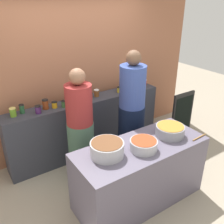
{
  "coord_description": "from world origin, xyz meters",
  "views": [
    {
      "loc": [
        -1.75,
        -2.28,
        2.56
      ],
      "look_at": [
        0.0,
        0.35,
        1.05
      ],
      "focal_mm": 40.63,
      "sensor_mm": 36.0,
      "label": 1
    }
  ],
  "objects_px": {
    "cooking_pot_right": "(170,131)",
    "wooden_spoon": "(199,137)",
    "preserve_jar_1": "(22,109)",
    "cook_with_tongs": "(81,132)",
    "preserve_jar_5": "(64,104)",
    "preserve_jar_3": "(45,104)",
    "preserve_jar_0": "(13,112)",
    "preserve_jar_10": "(97,93)",
    "preserve_jar_13": "(144,82)",
    "cook_in_cap": "(131,117)",
    "chalkboard_sign": "(182,117)",
    "cooking_pot_center": "(144,145)",
    "preserve_jar_2": "(38,109)",
    "preserve_jar_6": "(69,101)",
    "cooking_pot_left": "(107,149)",
    "preserve_jar_7": "(78,98)",
    "preserve_jar_12": "(131,86)",
    "preserve_jar_9": "(90,96)",
    "preserve_jar_8": "(83,96)",
    "preserve_jar_4": "(54,105)",
    "preserve_jar_11": "(119,89)"
  },
  "relations": [
    {
      "from": "preserve_jar_6",
      "to": "wooden_spoon",
      "type": "distance_m",
      "value": 1.96
    },
    {
      "from": "preserve_jar_2",
      "to": "preserve_jar_6",
      "type": "xyz_separation_m",
      "value": [
        0.51,
        0.05,
        -0.0
      ]
    },
    {
      "from": "preserve_jar_8",
      "to": "cooking_pot_right",
      "type": "distance_m",
      "value": 1.52
    },
    {
      "from": "cooking_pot_left",
      "to": "cook_in_cap",
      "type": "xyz_separation_m",
      "value": [
        0.86,
        0.66,
        -0.1
      ]
    },
    {
      "from": "preserve_jar_10",
      "to": "cooking_pot_left",
      "type": "xyz_separation_m",
      "value": [
        -0.67,
        -1.36,
        -0.1
      ]
    },
    {
      "from": "preserve_jar_5",
      "to": "preserve_jar_9",
      "type": "distance_m",
      "value": 0.49
    },
    {
      "from": "preserve_jar_11",
      "to": "cook_with_tongs",
      "type": "distance_m",
      "value": 1.2
    },
    {
      "from": "preserve_jar_13",
      "to": "preserve_jar_3",
      "type": "bearing_deg",
      "value": 179.85
    },
    {
      "from": "preserve_jar_6",
      "to": "cook_in_cap",
      "type": "bearing_deg",
      "value": -42.67
    },
    {
      "from": "preserve_jar_8",
      "to": "wooden_spoon",
      "type": "relative_size",
      "value": 0.48
    },
    {
      "from": "preserve_jar_0",
      "to": "preserve_jar_13",
      "type": "distance_m",
      "value": 2.37
    },
    {
      "from": "preserve_jar_2",
      "to": "wooden_spoon",
      "type": "relative_size",
      "value": 0.45
    },
    {
      "from": "preserve_jar_5",
      "to": "cooking_pot_center",
      "type": "distance_m",
      "value": 1.46
    },
    {
      "from": "preserve_jar_0",
      "to": "preserve_jar_5",
      "type": "bearing_deg",
      "value": -7.92
    },
    {
      "from": "preserve_jar_7",
      "to": "chalkboard_sign",
      "type": "relative_size",
      "value": 0.13
    },
    {
      "from": "cooking_pot_left",
      "to": "preserve_jar_7",
      "type": "bearing_deg",
      "value": 77.4
    },
    {
      "from": "preserve_jar_0",
      "to": "wooden_spoon",
      "type": "relative_size",
      "value": 0.48
    },
    {
      "from": "preserve_jar_7",
      "to": "cook_with_tongs",
      "type": "distance_m",
      "value": 0.66
    },
    {
      "from": "chalkboard_sign",
      "to": "cooking_pot_center",
      "type": "bearing_deg",
      "value": -152.91
    },
    {
      "from": "preserve_jar_3",
      "to": "preserve_jar_10",
      "type": "bearing_deg",
      "value": 0.78
    },
    {
      "from": "preserve_jar_7",
      "to": "cook_in_cap",
      "type": "relative_size",
      "value": 0.06
    },
    {
      "from": "preserve_jar_3",
      "to": "cooking_pot_left",
      "type": "distance_m",
      "value": 1.37
    },
    {
      "from": "preserve_jar_6",
      "to": "cooking_pot_center",
      "type": "bearing_deg",
      "value": -79.4
    },
    {
      "from": "preserve_jar_7",
      "to": "preserve_jar_12",
      "type": "bearing_deg",
      "value": -1.05
    },
    {
      "from": "preserve_jar_10",
      "to": "cook_with_tongs",
      "type": "bearing_deg",
      "value": -136.16
    },
    {
      "from": "preserve_jar_1",
      "to": "cook_with_tongs",
      "type": "height_order",
      "value": "cook_with_tongs"
    },
    {
      "from": "preserve_jar_5",
      "to": "preserve_jar_12",
      "type": "height_order",
      "value": "preserve_jar_12"
    },
    {
      "from": "preserve_jar_5",
      "to": "preserve_jar_3",
      "type": "bearing_deg",
      "value": 160.54
    },
    {
      "from": "wooden_spoon",
      "to": "cook_in_cap",
      "type": "bearing_deg",
      "value": 108.63
    },
    {
      "from": "preserve_jar_10",
      "to": "preserve_jar_13",
      "type": "relative_size",
      "value": 1.08
    },
    {
      "from": "preserve_jar_0",
      "to": "preserve_jar_11",
      "type": "bearing_deg",
      "value": -1.67
    },
    {
      "from": "preserve_jar_1",
      "to": "cook_with_tongs",
      "type": "relative_size",
      "value": 0.08
    },
    {
      "from": "cook_with_tongs",
      "to": "cooking_pot_right",
      "type": "bearing_deg",
      "value": -44.31
    },
    {
      "from": "preserve_jar_4",
      "to": "preserve_jar_6",
      "type": "height_order",
      "value": "preserve_jar_6"
    },
    {
      "from": "cooking_pot_right",
      "to": "chalkboard_sign",
      "type": "height_order",
      "value": "cooking_pot_right"
    },
    {
      "from": "preserve_jar_8",
      "to": "preserve_jar_12",
      "type": "height_order",
      "value": "preserve_jar_8"
    },
    {
      "from": "preserve_jar_5",
      "to": "wooden_spoon",
      "type": "height_order",
      "value": "preserve_jar_5"
    },
    {
      "from": "preserve_jar_3",
      "to": "cooking_pot_left",
      "type": "height_order",
      "value": "preserve_jar_3"
    },
    {
      "from": "preserve_jar_8",
      "to": "cooking_pot_left",
      "type": "xyz_separation_m",
      "value": [
        -0.4,
        -1.34,
        -0.1
      ]
    },
    {
      "from": "preserve_jar_1",
      "to": "preserve_jar_6",
      "type": "relative_size",
      "value": 1.15
    },
    {
      "from": "preserve_jar_0",
      "to": "cooking_pot_center",
      "type": "bearing_deg",
      "value": -53.7
    },
    {
      "from": "preserve_jar_3",
      "to": "preserve_jar_2",
      "type": "bearing_deg",
      "value": -149.27
    },
    {
      "from": "preserve_jar_2",
      "to": "preserve_jar_7",
      "type": "height_order",
      "value": "preserve_jar_7"
    },
    {
      "from": "chalkboard_sign",
      "to": "preserve_jar_8",
      "type": "bearing_deg",
      "value": 159.12
    },
    {
      "from": "cooking_pot_right",
      "to": "wooden_spoon",
      "type": "distance_m",
      "value": 0.38
    },
    {
      "from": "chalkboard_sign",
      "to": "preserve_jar_13",
      "type": "bearing_deg",
      "value": 121.18
    },
    {
      "from": "preserve_jar_2",
      "to": "preserve_jar_10",
      "type": "distance_m",
      "value": 1.03
    },
    {
      "from": "preserve_jar_5",
      "to": "cook_with_tongs",
      "type": "xyz_separation_m",
      "value": [
        0.01,
        -0.49,
        -0.26
      ]
    },
    {
      "from": "preserve_jar_6",
      "to": "preserve_jar_12",
      "type": "relative_size",
      "value": 1.06
    },
    {
      "from": "preserve_jar_5",
      "to": "preserve_jar_10",
      "type": "bearing_deg",
      "value": 9.14
    }
  ]
}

